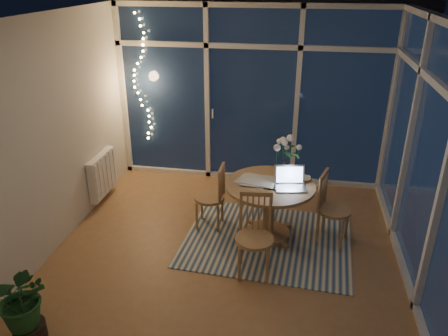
{
  "coord_description": "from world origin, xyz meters",
  "views": [
    {
      "loc": [
        0.68,
        -4.21,
        2.99
      ],
      "look_at": [
        -0.11,
        0.25,
        0.93
      ],
      "focal_mm": 35.0,
      "sensor_mm": 36.0,
      "label": 1
    }
  ],
  "objects_px": {
    "chair_right": "(334,209)",
    "laptop": "(291,178)",
    "dining_table": "(269,211)",
    "flower_vase": "(284,168)",
    "chair_front": "(255,237)",
    "potted_plant": "(24,305)",
    "chair_left": "(209,196)"
  },
  "relations": [
    {
      "from": "chair_left",
      "to": "chair_front",
      "type": "relative_size",
      "value": 0.93
    },
    {
      "from": "dining_table",
      "to": "potted_plant",
      "type": "height_order",
      "value": "potted_plant"
    },
    {
      "from": "chair_front",
      "to": "potted_plant",
      "type": "relative_size",
      "value": 1.21
    },
    {
      "from": "dining_table",
      "to": "chair_right",
      "type": "distance_m",
      "value": 0.77
    },
    {
      "from": "dining_table",
      "to": "flower_vase",
      "type": "xyz_separation_m",
      "value": [
        0.14,
        0.24,
        0.46
      ]
    },
    {
      "from": "chair_right",
      "to": "laptop",
      "type": "height_order",
      "value": "laptop"
    },
    {
      "from": "chair_left",
      "to": "chair_right",
      "type": "relative_size",
      "value": 0.96
    },
    {
      "from": "chair_right",
      "to": "potted_plant",
      "type": "bearing_deg",
      "value": 143.71
    },
    {
      "from": "chair_front",
      "to": "flower_vase",
      "type": "xyz_separation_m",
      "value": [
        0.24,
        0.99,
        0.36
      ]
    },
    {
      "from": "chair_left",
      "to": "chair_front",
      "type": "distance_m",
      "value": 1.09
    },
    {
      "from": "potted_plant",
      "to": "chair_left",
      "type": "bearing_deg",
      "value": 60.79
    },
    {
      "from": "chair_front",
      "to": "potted_plant",
      "type": "xyz_separation_m",
      "value": [
        -1.84,
        -1.25,
        -0.08
      ]
    },
    {
      "from": "chair_left",
      "to": "flower_vase",
      "type": "bearing_deg",
      "value": 98.78
    },
    {
      "from": "dining_table",
      "to": "flower_vase",
      "type": "relative_size",
      "value": 5.01
    },
    {
      "from": "dining_table",
      "to": "laptop",
      "type": "bearing_deg",
      "value": -17.52
    },
    {
      "from": "chair_left",
      "to": "potted_plant",
      "type": "height_order",
      "value": "chair_left"
    },
    {
      "from": "dining_table",
      "to": "laptop",
      "type": "distance_m",
      "value": 0.54
    },
    {
      "from": "chair_front",
      "to": "chair_right",
      "type": "bearing_deg",
      "value": 38.06
    },
    {
      "from": "dining_table",
      "to": "chair_right",
      "type": "relative_size",
      "value": 1.18
    },
    {
      "from": "chair_right",
      "to": "chair_left",
      "type": "bearing_deg",
      "value": 103.64
    },
    {
      "from": "chair_left",
      "to": "chair_right",
      "type": "bearing_deg",
      "value": 87.84
    },
    {
      "from": "chair_right",
      "to": "potted_plant",
      "type": "distance_m",
      "value": 3.38
    },
    {
      "from": "flower_vase",
      "to": "potted_plant",
      "type": "xyz_separation_m",
      "value": [
        -2.08,
        -2.24,
        -0.44
      ]
    },
    {
      "from": "chair_front",
      "to": "laptop",
      "type": "height_order",
      "value": "laptop"
    },
    {
      "from": "chair_right",
      "to": "flower_vase",
      "type": "height_order",
      "value": "flower_vase"
    },
    {
      "from": "chair_left",
      "to": "dining_table",
      "type": "bearing_deg",
      "value": 82.44
    },
    {
      "from": "dining_table",
      "to": "chair_front",
      "type": "relative_size",
      "value": 1.14
    },
    {
      "from": "potted_plant",
      "to": "flower_vase",
      "type": "bearing_deg",
      "value": 47.17
    },
    {
      "from": "chair_front",
      "to": "flower_vase",
      "type": "relative_size",
      "value": 4.39
    },
    {
      "from": "flower_vase",
      "to": "chair_front",
      "type": "bearing_deg",
      "value": -103.47
    },
    {
      "from": "chair_right",
      "to": "laptop",
      "type": "xyz_separation_m",
      "value": [
        -0.52,
        -0.11,
        0.4
      ]
    },
    {
      "from": "dining_table",
      "to": "chair_front",
      "type": "height_order",
      "value": "chair_front"
    }
  ]
}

